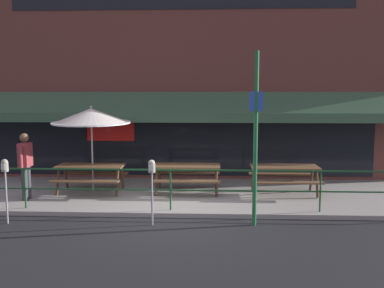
% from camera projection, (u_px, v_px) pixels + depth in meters
% --- Properties ---
extents(ground_plane, '(120.00, 120.00, 0.00)m').
position_uv_depth(ground_plane, '(169.00, 218.00, 9.72)').
color(ground_plane, black).
extents(patio_deck, '(15.00, 4.00, 0.10)m').
position_uv_depth(patio_deck, '(177.00, 195.00, 11.69)').
color(patio_deck, gray).
rests_on(patio_deck, ground).
extents(restaurant_building, '(15.00, 1.60, 8.60)m').
position_uv_depth(restaurant_building, '(182.00, 46.00, 13.39)').
color(restaurant_building, brown).
rests_on(restaurant_building, ground).
extents(patio_railing, '(13.84, 0.04, 0.97)m').
position_uv_depth(patio_railing, '(170.00, 181.00, 9.92)').
color(patio_railing, '#194723').
rests_on(patio_railing, patio_deck).
extents(picnic_table_left, '(1.80, 1.42, 0.76)m').
position_uv_depth(picnic_table_left, '(91.00, 171.00, 11.65)').
color(picnic_table_left, brown).
rests_on(picnic_table_left, patio_deck).
extents(picnic_table_centre, '(1.80, 1.42, 0.76)m').
position_uv_depth(picnic_table_centre, '(187.00, 171.00, 11.66)').
color(picnic_table_centre, brown).
rests_on(picnic_table_centre, patio_deck).
extents(picnic_table_right, '(1.80, 1.42, 0.76)m').
position_uv_depth(picnic_table_right, '(284.00, 172.00, 11.49)').
color(picnic_table_right, brown).
rests_on(picnic_table_right, patio_deck).
extents(patio_umbrella_left, '(2.14, 2.14, 2.38)m').
position_uv_depth(patio_umbrella_left, '(91.00, 116.00, 11.68)').
color(patio_umbrella_left, '#B7B2A8').
rests_on(patio_umbrella_left, patio_deck).
extents(pedestrian_walking, '(0.24, 0.62, 1.71)m').
position_uv_depth(pedestrian_walking, '(25.00, 163.00, 10.85)').
color(pedestrian_walking, '#333338').
rests_on(pedestrian_walking, patio_deck).
extents(parking_meter_near, '(0.15, 0.16, 1.42)m').
position_uv_depth(parking_meter_near, '(5.00, 172.00, 9.15)').
color(parking_meter_near, gray).
rests_on(parking_meter_near, ground).
extents(parking_meter_far, '(0.15, 0.16, 1.42)m').
position_uv_depth(parking_meter_far, '(152.00, 173.00, 9.05)').
color(parking_meter_far, gray).
rests_on(parking_meter_far, ground).
extents(street_sign_pole, '(0.28, 0.09, 3.69)m').
position_uv_depth(street_sign_pole, '(256.00, 137.00, 8.95)').
color(street_sign_pole, '#1E6033').
rests_on(street_sign_pole, ground).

